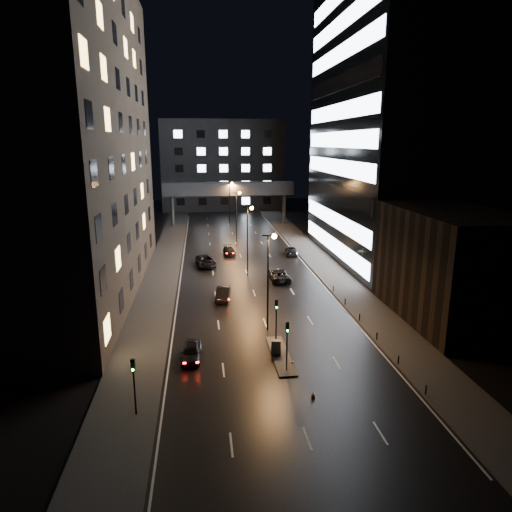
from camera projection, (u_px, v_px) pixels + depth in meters
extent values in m
plane|color=black|center=(241.00, 256.00, 78.09)|extent=(160.00, 160.00, 0.00)
cube|color=#383533|center=(164.00, 265.00, 71.79)|extent=(5.00, 110.00, 0.15)
cube|color=#383533|center=(319.00, 260.00, 74.72)|extent=(5.00, 110.00, 0.15)
cube|color=#2D2319|center=(66.00, 133.00, 55.19)|extent=(15.00, 48.00, 40.00)
cube|color=black|center=(450.00, 266.00, 49.12)|extent=(10.00, 18.00, 12.00)
cube|color=black|center=(400.00, 119.00, 71.69)|extent=(20.00, 36.00, 45.00)
cube|color=#333335|center=(222.00, 165.00, 130.90)|extent=(34.00, 14.00, 25.00)
cube|color=#333335|center=(229.00, 189.00, 104.91)|extent=(30.00, 3.00, 3.00)
cylinder|color=#333335|center=(173.00, 211.00, 104.61)|extent=(0.80, 0.80, 7.00)
cylinder|color=#333335|center=(284.00, 209.00, 107.65)|extent=(0.80, 0.80, 7.00)
cube|color=#383533|center=(280.00, 355.00, 41.51)|extent=(1.60, 8.00, 0.15)
cylinder|color=black|center=(276.00, 326.00, 43.47)|extent=(0.12, 0.12, 3.50)
cube|color=black|center=(276.00, 304.00, 42.94)|extent=(0.28, 0.22, 0.90)
sphere|color=#0CFF33|center=(277.00, 307.00, 42.87)|extent=(0.18, 0.18, 0.18)
cylinder|color=black|center=(287.00, 351.00, 38.18)|extent=(0.12, 0.12, 3.50)
cube|color=black|center=(287.00, 327.00, 37.64)|extent=(0.28, 0.22, 0.90)
sphere|color=#0CFF33|center=(288.00, 331.00, 37.58)|extent=(0.18, 0.18, 0.18)
cylinder|color=black|center=(135.00, 394.00, 32.02)|extent=(0.12, 0.12, 3.50)
cube|color=black|center=(133.00, 365.00, 31.49)|extent=(0.28, 0.22, 0.90)
sphere|color=#0CFF33|center=(133.00, 370.00, 31.42)|extent=(0.18, 0.18, 0.18)
cylinder|color=black|center=(426.00, 391.00, 34.87)|extent=(0.12, 0.12, 0.90)
cylinder|color=black|center=(398.00, 361.00, 39.69)|extent=(0.12, 0.12, 0.90)
cylinder|color=black|center=(377.00, 337.00, 44.50)|extent=(0.12, 0.12, 0.90)
cylinder|color=black|center=(359.00, 318.00, 49.32)|extent=(0.12, 0.12, 0.90)
cylinder|color=black|center=(345.00, 302.00, 54.13)|extent=(0.12, 0.12, 0.90)
cylinder|color=black|center=(333.00, 289.00, 58.95)|extent=(0.12, 0.12, 0.90)
cylinder|color=black|center=(268.00, 284.00, 46.06)|extent=(0.18, 0.18, 10.00)
cylinder|color=black|center=(268.00, 235.00, 44.84)|extent=(1.20, 0.12, 0.12)
sphere|color=#FF9E38|center=(274.00, 236.00, 44.94)|extent=(0.50, 0.50, 0.50)
cylinder|color=black|center=(248.00, 242.00, 65.32)|extent=(0.18, 0.18, 10.00)
cylinder|color=black|center=(247.00, 207.00, 64.10)|extent=(1.20, 0.12, 0.12)
sphere|color=#FF9E38|center=(252.00, 208.00, 64.20)|extent=(0.50, 0.50, 0.50)
cylinder|color=black|center=(237.00, 219.00, 84.58)|extent=(0.18, 0.18, 10.00)
cylinder|color=black|center=(236.00, 192.00, 83.36)|extent=(1.20, 0.12, 0.12)
sphere|color=#FF9E38|center=(240.00, 193.00, 83.46)|extent=(0.50, 0.50, 0.50)
cylinder|color=black|center=(230.00, 205.00, 103.84)|extent=(0.18, 0.18, 10.00)
cylinder|color=black|center=(229.00, 183.00, 102.62)|extent=(1.20, 0.12, 0.12)
sphere|color=#FF9E38|center=(232.00, 183.00, 102.72)|extent=(0.50, 0.50, 0.50)
imported|color=black|center=(191.00, 352.00, 40.74)|extent=(2.03, 4.37, 1.45)
imported|color=black|center=(223.00, 294.00, 56.25)|extent=(2.20, 4.76, 1.51)
imported|color=black|center=(206.00, 261.00, 71.34)|extent=(3.42, 6.15, 1.63)
imported|color=black|center=(229.00, 251.00, 78.88)|extent=(2.21, 4.66, 1.31)
imported|color=black|center=(279.00, 275.00, 64.09)|extent=(2.81, 5.72, 1.56)
imported|color=black|center=(291.00, 251.00, 78.71)|extent=(2.42, 4.86, 1.36)
cube|color=#535255|center=(276.00, 347.00, 41.33)|extent=(0.94, 0.63, 1.38)
cone|color=#F2580C|center=(313.00, 395.00, 34.63)|extent=(0.43, 0.43, 0.54)
cone|color=orange|center=(292.00, 362.00, 39.83)|extent=(0.42, 0.42, 0.45)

